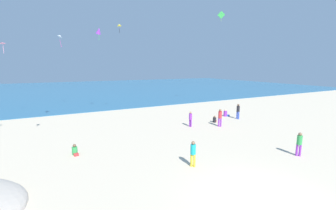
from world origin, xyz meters
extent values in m
plane|color=beige|center=(0.00, 10.00, 0.00)|extent=(120.00, 120.00, 0.00)
cube|color=teal|center=(0.00, 52.08, 0.03)|extent=(120.00, 60.00, 0.05)
cylinder|color=purple|center=(3.74, 11.02, 0.35)|extent=(0.12, 0.12, 0.70)
cylinder|color=purple|center=(3.70, 11.17, 0.35)|extent=(0.12, 0.12, 0.70)
cylinder|color=purple|center=(3.72, 11.10, 0.96)|extent=(0.34, 0.34, 0.53)
sphere|color=#A87A5B|center=(3.72, 11.10, 1.31)|extent=(0.19, 0.19, 0.19)
cylinder|color=blue|center=(9.80, 11.43, 0.40)|extent=(0.14, 0.14, 0.80)
cylinder|color=blue|center=(9.85, 11.26, 0.40)|extent=(0.14, 0.14, 0.80)
cylinder|color=black|center=(9.82, 11.34, 1.09)|extent=(0.40, 0.40, 0.60)
sphere|color=brown|center=(9.82, 11.34, 1.49)|extent=(0.22, 0.22, 0.22)
cylinder|color=black|center=(6.72, 11.33, 0.25)|extent=(0.45, 0.45, 0.49)
sphere|color=#846047|center=(6.72, 11.33, 0.58)|extent=(0.20, 0.20, 0.20)
cube|color=red|center=(6.87, 11.45, 0.07)|extent=(0.44, 0.41, 0.14)
cylinder|color=green|center=(-6.24, 9.02, 0.25)|extent=(0.38, 0.38, 0.50)
sphere|color=brown|center=(-6.24, 9.02, 0.58)|extent=(0.20, 0.20, 0.20)
cube|color=red|center=(-6.20, 8.83, 0.07)|extent=(0.32, 0.40, 0.14)
cylinder|color=purple|center=(5.88, 2.50, 0.37)|extent=(0.13, 0.13, 0.74)
cylinder|color=purple|center=(5.98, 2.37, 0.37)|extent=(0.13, 0.13, 0.74)
cylinder|color=green|center=(5.93, 2.43, 1.02)|extent=(0.42, 0.42, 0.56)
sphere|color=#846047|center=(5.93, 2.43, 1.39)|extent=(0.20, 0.20, 0.20)
cylinder|color=yellow|center=(-0.59, 4.15, 0.36)|extent=(0.13, 0.13, 0.73)
cylinder|color=yellow|center=(-0.70, 4.27, 0.36)|extent=(0.13, 0.13, 0.73)
cylinder|color=#19ADB2|center=(-0.64, 4.21, 1.00)|extent=(0.41, 0.41, 0.54)
sphere|color=#846047|center=(-0.64, 4.21, 1.36)|extent=(0.20, 0.20, 0.20)
cylinder|color=purple|center=(9.54, 12.92, 0.29)|extent=(0.51, 0.51, 0.59)
sphere|color=beige|center=(9.54, 12.92, 0.69)|extent=(0.23, 0.23, 0.23)
cube|color=blue|center=(9.75, 12.82, 0.09)|extent=(0.51, 0.45, 0.17)
cylinder|color=purple|center=(6.23, 9.86, 0.41)|extent=(0.14, 0.14, 0.81)
cylinder|color=purple|center=(6.09, 9.98, 0.41)|extent=(0.14, 0.14, 0.81)
cylinder|color=red|center=(6.16, 9.92, 1.12)|extent=(0.46, 0.46, 0.61)
sphere|color=#846047|center=(6.16, 9.92, 1.52)|extent=(0.22, 0.22, 0.22)
pyramid|color=white|center=(-5.95, 24.31, 8.97)|extent=(0.50, 0.61, 0.38)
cylinder|color=#DB3DA8|center=(-6.00, 24.31, 8.15)|extent=(0.16, 0.05, 0.90)
cone|color=purple|center=(-2.38, 19.83, 9.21)|extent=(0.73, 0.88, 0.80)
cylinder|color=green|center=(-2.38, 19.83, 8.59)|extent=(0.08, 0.18, 0.71)
cube|color=green|center=(13.31, 18.66, 12.21)|extent=(0.79, 0.67, 1.00)
cylinder|color=#99DB33|center=(13.31, 18.66, 11.63)|extent=(0.06, 0.06, 0.45)
pyramid|color=pink|center=(-11.14, 21.52, 7.69)|extent=(0.41, 0.34, 0.24)
cylinder|color=pink|center=(-11.15, 21.49, 7.07)|extent=(0.04, 0.07, 0.76)
pyramid|color=yellow|center=(-0.69, 17.87, 9.62)|extent=(0.58, 0.58, 0.21)
cylinder|color=black|center=(-0.68, 17.86, 9.09)|extent=(0.06, 0.06, 0.43)
camera|label=1|loc=(-7.05, -5.12, 5.40)|focal=23.33mm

